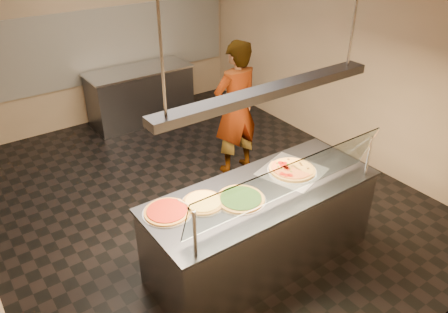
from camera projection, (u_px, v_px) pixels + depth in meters
ground at (196, 196)px, 5.79m from camera, size 5.00×6.00×0.02m
wall_back at (95, 34)px, 7.15m from camera, size 5.00×0.02×3.00m
wall_front at (429, 223)px, 2.91m from camera, size 5.00×0.02×3.00m
wall_right at (340, 52)px, 6.29m from camera, size 0.02×6.00×3.00m
tile_band at (97, 46)px, 7.23m from camera, size 4.90×0.02×1.20m
serving_counter at (261, 227)px, 4.49m from camera, size 2.40×0.94×0.93m
sneeze_guard at (290, 180)px, 3.87m from camera, size 2.16×0.18×0.54m
perforated_tray at (292, 171)px, 4.55m from camera, size 0.73×0.73×0.01m
half_pizza_pepperoni at (284, 172)px, 4.48m from camera, size 0.37×0.53×0.05m
half_pizza_sausage at (300, 166)px, 4.59m from camera, size 0.37×0.53×0.04m
pizza_spinach at (240, 199)px, 4.10m from camera, size 0.48×0.48×0.03m
pizza_cheese at (203, 202)px, 4.06m from camera, size 0.41×0.41×0.03m
pizza_tomato at (167, 211)px, 3.93m from camera, size 0.45×0.45×0.03m
pizza_spatula at (190, 203)px, 4.02m from camera, size 0.22×0.22×0.02m
prep_table at (141, 95)px, 7.59m from camera, size 1.77×0.74×0.93m
worker at (236, 109)px, 5.90m from camera, size 0.69×0.45×1.89m
heat_lamp_housing at (269, 92)px, 3.75m from camera, size 2.30×0.18×0.08m
lamp_rod_left at (161, 48)px, 2.97m from camera, size 0.02×0.02×1.01m
lamp_rod_right at (355, 12)px, 3.98m from camera, size 0.02×0.02×1.01m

